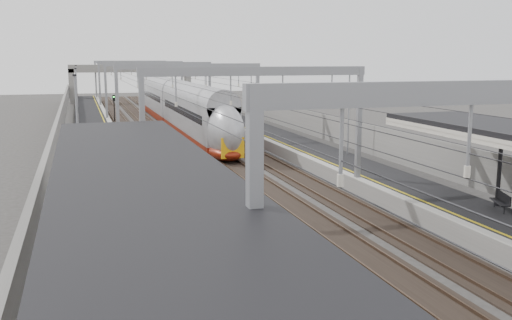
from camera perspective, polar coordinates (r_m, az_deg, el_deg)
platform_left at (r=53.71m, az=-15.56°, el=1.69°), size 4.00×120.00×1.00m
platform_right at (r=56.44m, az=0.89°, el=2.46°), size 4.00×120.00×1.00m
tracks at (r=54.57m, az=-7.12°, el=1.64°), size 11.40×140.00×0.20m
overhead_line at (r=60.54m, az=-8.37°, el=8.24°), size 13.00×140.00×6.60m
canopy_left at (r=11.62m, az=-9.76°, el=-4.84°), size 4.40×30.00×4.24m
overbridge at (r=108.60m, az=-12.40°, el=8.47°), size 22.00×2.20×6.90m
wall_left at (r=53.57m, az=-19.04°, el=2.67°), size 0.30×120.00×3.20m
wall_right at (r=57.38m, az=3.94°, el=3.67°), size 0.30×120.00×3.20m
train at (r=66.43m, az=-7.75°, el=5.00°), size 2.85×51.89×4.50m
bench at (r=29.13m, az=23.37°, el=-3.71°), size 0.98×1.67×0.84m
signal_green at (r=74.48m, az=-14.01°, el=5.51°), size 0.32×0.32×3.48m
signal_red_near at (r=72.03m, az=-7.14°, el=5.59°), size 0.32×0.32×3.48m
signal_red_far at (r=80.98m, az=-6.70°, el=6.09°), size 0.32×0.32×3.48m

